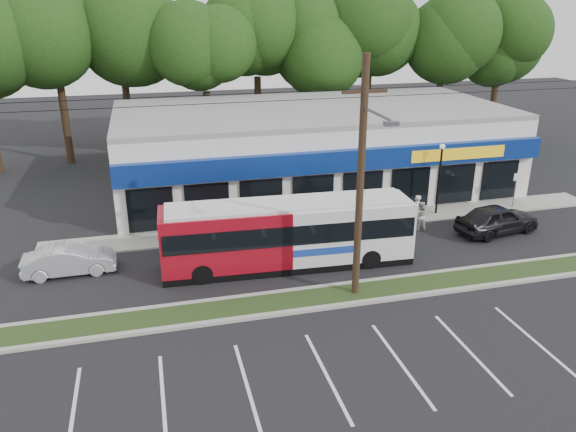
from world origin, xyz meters
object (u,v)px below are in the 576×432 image
(pedestrian_a, at_px, (416,211))
(car_dark, at_px, (497,219))
(sign_post, at_px, (516,184))
(car_silver, at_px, (69,260))
(pedestrian_b, at_px, (420,216))
(utility_pole, at_px, (357,174))
(lamp_post, at_px, (440,171))
(metrobus, at_px, (288,232))

(pedestrian_a, bearing_deg, car_dark, 108.11)
(sign_post, xyz_separation_m, car_dark, (-3.19, -3.07, -0.76))
(car_dark, relative_size, car_silver, 1.15)
(pedestrian_a, distance_m, pedestrian_b, 0.53)
(utility_pole, height_order, sign_post, utility_pole)
(utility_pole, relative_size, lamp_post, 11.76)
(lamp_post, height_order, sign_post, lamp_post)
(utility_pole, distance_m, lamp_post, 11.67)
(utility_pole, bearing_deg, metrobus, 117.98)
(utility_pole, distance_m, pedestrian_a, 10.05)
(metrobus, xyz_separation_m, car_dark, (11.87, 1.00, -0.87))
(car_silver, xyz_separation_m, pedestrian_a, (18.00, 1.34, 0.24))
(utility_pole, bearing_deg, pedestrian_a, 46.67)
(car_silver, height_order, pedestrian_a, pedestrian_a)
(metrobus, bearing_deg, car_dark, 7.71)
(lamp_post, height_order, car_dark, lamp_post)
(lamp_post, bearing_deg, pedestrian_a, -146.28)
(lamp_post, distance_m, pedestrian_a, 2.98)
(pedestrian_a, bearing_deg, sign_post, 144.43)
(metrobus, distance_m, pedestrian_b, 8.47)
(utility_pole, relative_size, sign_post, 22.47)
(metrobus, height_order, car_dark, metrobus)
(pedestrian_a, xyz_separation_m, pedestrian_b, (0.00, -0.52, -0.10))
(sign_post, distance_m, car_dark, 4.50)
(sign_post, distance_m, car_silver, 25.14)
(car_dark, height_order, pedestrian_b, pedestrian_b)
(pedestrian_b, bearing_deg, pedestrian_a, -67.96)
(car_silver, distance_m, pedestrian_b, 18.02)
(lamp_post, bearing_deg, sign_post, -2.58)
(sign_post, bearing_deg, lamp_post, 177.42)
(utility_pole, relative_size, car_silver, 12.24)
(metrobus, bearing_deg, pedestrian_a, 23.08)
(utility_pole, distance_m, car_silver, 13.76)
(metrobus, distance_m, pedestrian_a, 8.63)
(lamp_post, relative_size, metrobus, 0.36)
(car_dark, bearing_deg, car_silver, 78.68)
(lamp_post, bearing_deg, metrobus, -156.87)
(pedestrian_a, bearing_deg, metrobus, -24.39)
(metrobus, bearing_deg, lamp_post, 26.02)
(lamp_post, distance_m, car_dark, 4.20)
(car_silver, bearing_deg, pedestrian_b, -88.90)
(car_silver, bearing_deg, metrobus, -100.78)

